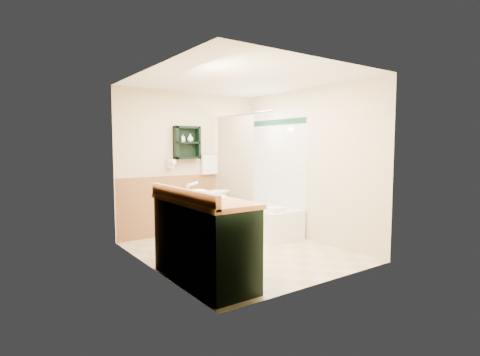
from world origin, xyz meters
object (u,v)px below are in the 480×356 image
(vanity, at_px, (203,240))
(bathtub, at_px, (259,220))
(toilet, at_px, (204,212))
(soap_bottle_a, at_px, (183,140))
(soap_bottle_b, at_px, (190,139))
(vanity_book, at_px, (160,182))
(wall_shelf, at_px, (187,143))
(hair_dryer, at_px, (170,164))

(vanity, xyz_separation_m, bathtub, (1.92, 1.44, -0.23))
(toilet, bearing_deg, vanity, 49.47)
(bathtub, relative_size, soap_bottle_a, 12.41)
(bathtub, relative_size, soap_bottle_b, 11.75)
(vanity_book, bearing_deg, wall_shelf, 21.32)
(wall_shelf, bearing_deg, vanity_book, -128.71)
(hair_dryer, distance_m, toilet, 0.98)
(hair_dryer, bearing_deg, soap_bottle_b, -4.83)
(hair_dryer, relative_size, soap_bottle_a, 1.99)
(toilet, height_order, vanity_book, vanity_book)
(hair_dryer, height_order, vanity, hair_dryer)
(hair_dryer, relative_size, toilet, 0.30)
(wall_shelf, bearing_deg, hair_dryer, 175.24)
(hair_dryer, xyz_separation_m, vanity_book, (-0.76, -1.35, -0.15))
(hair_dryer, height_order, toilet, hair_dryer)
(soap_bottle_a, bearing_deg, toilet, -41.63)
(wall_shelf, relative_size, soap_bottle_b, 4.31)
(vanity, height_order, toilet, vanity)
(hair_dryer, height_order, soap_bottle_a, soap_bottle_a)
(soap_bottle_a, bearing_deg, soap_bottle_b, 0.00)
(vanity, height_order, soap_bottle_a, soap_bottle_a)
(hair_dryer, height_order, bathtub, hair_dryer)
(hair_dryer, distance_m, vanity_book, 1.55)
(vanity_book, xyz_separation_m, soap_bottle_a, (0.98, 1.32, 0.55))
(vanity, height_order, soap_bottle_b, soap_bottle_b)
(toilet, height_order, soap_bottle_b, soap_bottle_b)
(vanity_book, bearing_deg, bathtub, -12.34)
(toilet, bearing_deg, vanity_book, 30.62)
(toilet, bearing_deg, wall_shelf, -62.92)
(toilet, distance_m, vanity_book, 1.78)
(hair_dryer, xyz_separation_m, bathtub, (1.33, -0.69, -0.97))
(wall_shelf, relative_size, toilet, 0.70)
(wall_shelf, height_order, soap_bottle_a, wall_shelf)
(wall_shelf, xyz_separation_m, vanity, (-0.89, -2.10, -1.09))
(toilet, height_order, soap_bottle_a, soap_bottle_a)
(soap_bottle_b, bearing_deg, wall_shelf, 174.80)
(wall_shelf, bearing_deg, bathtub, -32.79)
(wall_shelf, xyz_separation_m, soap_bottle_a, (-0.08, -0.01, 0.04))
(toilet, bearing_deg, bathtub, 143.05)
(hair_dryer, xyz_separation_m, vanity, (-0.59, -2.12, -0.74))
(hair_dryer, distance_m, vanity, 2.33)
(vanity, bearing_deg, bathtub, 36.85)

